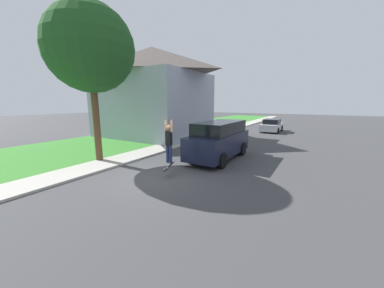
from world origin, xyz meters
TOP-DOWN VIEW (x-y plane):
  - ground_plane at (0.00, 0.00)m, footprint 120.00×120.00m
  - lawn at (-8.00, 6.00)m, footprint 10.00×80.00m
  - sidewalk at (-3.60, 6.00)m, footprint 1.80×80.00m
  - house at (-7.99, 9.17)m, footprint 10.02×8.45m
  - lawn_tree_near at (-4.41, 0.41)m, footprint 4.42×4.42m
  - suv_parked at (1.06, 4.38)m, footprint 2.06×5.11m
  - car_down_street at (1.29, 18.40)m, footprint 1.94×4.18m
  - skateboarder at (0.33, 0.60)m, footprint 0.41×0.23m
  - skateboard at (0.40, 0.48)m, footprint 0.30×0.77m

SIDE VIEW (x-z plane):
  - ground_plane at x=0.00m, z-range 0.00..0.00m
  - lawn at x=-8.00m, z-range 0.00..0.08m
  - sidewalk at x=-3.60m, z-range 0.00..0.10m
  - skateboard at x=0.40m, z-range 0.27..0.62m
  - car_down_street at x=1.29m, z-range -0.03..1.38m
  - suv_parked at x=1.06m, z-range 0.05..2.21m
  - skateboarder at x=0.33m, z-range 0.61..2.56m
  - house at x=-7.99m, z-range 0.24..8.43m
  - lawn_tree_near at x=-4.41m, z-range 1.88..9.94m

